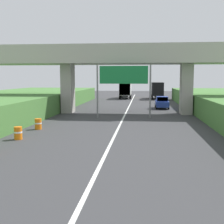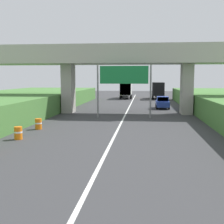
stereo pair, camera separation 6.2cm
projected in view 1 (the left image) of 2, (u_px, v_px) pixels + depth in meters
lane_centre_stripe at (121, 122)px, 28.76m from camera, size 0.20×97.12×0.01m
overpass_bridge at (126, 62)px, 35.10m from camera, size 40.00×4.80×8.19m
overhead_highway_sign at (124, 79)px, 31.22m from camera, size 5.88×0.18×5.69m
truck_yellow at (126, 89)px, 61.85m from camera, size 2.44×7.30×3.44m
truck_black at (157, 90)px, 60.61m from camera, size 2.44×7.30×3.44m
car_blue at (162, 103)px, 41.31m from camera, size 1.86×4.10×1.72m
construction_barrel_3 at (18, 133)px, 20.39m from camera, size 0.57×0.57×0.90m
construction_barrel_4 at (38, 124)px, 24.47m from camera, size 0.57×0.57×0.90m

